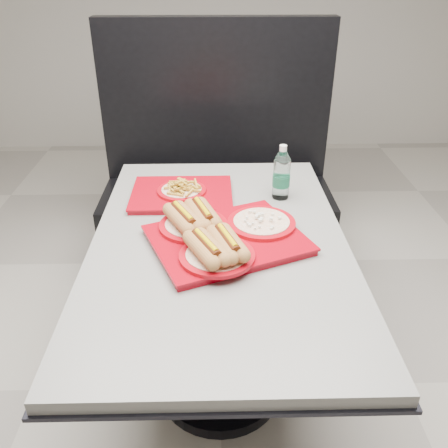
{
  "coord_description": "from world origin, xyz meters",
  "views": [
    {
      "loc": [
        -0.02,
        -1.43,
        1.63
      ],
      "look_at": [
        0.02,
        -0.03,
        0.83
      ],
      "focal_mm": 38.0,
      "sensor_mm": 36.0,
      "label": 1
    }
  ],
  "objects_px": {
    "diner_table": "(220,277)",
    "booth_bench": "(217,193)",
    "tray_near": "(221,234)",
    "water_bottle": "(281,175)",
    "tray_far": "(182,192)"
  },
  "relations": [
    {
      "from": "tray_near",
      "to": "tray_far",
      "type": "xyz_separation_m",
      "value": [
        -0.16,
        0.38,
        -0.02
      ]
    },
    {
      "from": "diner_table",
      "to": "booth_bench",
      "type": "bearing_deg",
      "value": 90.0
    },
    {
      "from": "tray_near",
      "to": "tray_far",
      "type": "relative_size",
      "value": 1.49
    },
    {
      "from": "tray_near",
      "to": "booth_bench",
      "type": "bearing_deg",
      "value": 90.26
    },
    {
      "from": "diner_table",
      "to": "tray_far",
      "type": "height_order",
      "value": "tray_far"
    },
    {
      "from": "booth_bench",
      "to": "water_bottle",
      "type": "xyz_separation_m",
      "value": [
        0.26,
        -0.76,
        0.45
      ]
    },
    {
      "from": "diner_table",
      "to": "booth_bench",
      "type": "relative_size",
      "value": 1.05
    },
    {
      "from": "tray_far",
      "to": "water_bottle",
      "type": "bearing_deg",
      "value": -1.67
    },
    {
      "from": "diner_table",
      "to": "water_bottle",
      "type": "relative_size",
      "value": 6.26
    },
    {
      "from": "booth_bench",
      "to": "diner_table",
      "type": "bearing_deg",
      "value": -90.0
    },
    {
      "from": "tray_near",
      "to": "diner_table",
      "type": "bearing_deg",
      "value": 98.24
    },
    {
      "from": "tray_far",
      "to": "water_bottle",
      "type": "height_order",
      "value": "water_bottle"
    },
    {
      "from": "diner_table",
      "to": "tray_near",
      "type": "xyz_separation_m",
      "value": [
        0.01,
        -0.04,
        0.21
      ]
    },
    {
      "from": "tray_near",
      "to": "water_bottle",
      "type": "distance_m",
      "value": 0.45
    },
    {
      "from": "booth_bench",
      "to": "tray_far",
      "type": "relative_size",
      "value": 3.25
    }
  ]
}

